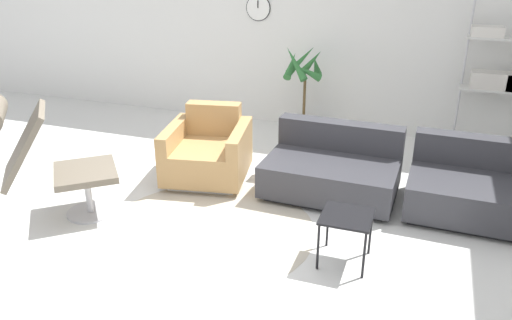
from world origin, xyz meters
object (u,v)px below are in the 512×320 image
(couch_low, at_px, (332,170))
(potted_plant, at_px, (303,93))
(side_table, at_px, (346,221))
(shelf_unit, at_px, (502,69))
(couch_second, at_px, (466,188))
(armchair_red, at_px, (208,153))
(lounge_chair, at_px, (38,148))

(couch_low, distance_m, potted_plant, 1.72)
(side_table, height_order, potted_plant, potted_plant)
(couch_low, bearing_deg, shelf_unit, -131.27)
(couch_second, bearing_deg, side_table, 54.17)
(armchair_red, distance_m, side_table, 1.99)
(couch_low, relative_size, shelf_unit, 0.72)
(lounge_chair, bearing_deg, potted_plant, 111.33)
(armchair_red, xyz_separation_m, potted_plant, (0.61, 1.61, 0.31))
(couch_second, distance_m, potted_plant, 2.50)
(armchair_red, height_order, side_table, armchair_red)
(armchair_red, height_order, potted_plant, potted_plant)
(side_table, bearing_deg, couch_low, 106.24)
(shelf_unit, bearing_deg, side_table, -113.08)
(potted_plant, bearing_deg, side_table, -68.65)
(couch_low, bearing_deg, potted_plant, -63.36)
(couch_low, relative_size, side_table, 3.18)
(couch_second, bearing_deg, couch_low, 1.94)
(lounge_chair, distance_m, armchair_red, 1.71)
(armchair_red, bearing_deg, couch_low, 173.15)
(armchair_red, height_order, couch_second, armchair_red)
(couch_low, xyz_separation_m, shelf_unit, (1.56, 1.69, 0.79))
(armchair_red, relative_size, potted_plant, 0.85)
(armchair_red, relative_size, side_table, 2.46)
(armchair_red, distance_m, potted_plant, 1.75)
(potted_plant, relative_size, shelf_unit, 0.66)
(side_table, xyz_separation_m, potted_plant, (-1.06, 2.70, 0.23))
(shelf_unit, bearing_deg, lounge_chair, -141.19)
(armchair_red, xyz_separation_m, shelf_unit, (2.89, 1.78, 0.75))
(couch_second, height_order, side_table, couch_second)
(couch_low, xyz_separation_m, potted_plant, (-0.71, 1.52, 0.35))
(side_table, relative_size, shelf_unit, 0.23)
(couch_low, relative_size, couch_second, 1.24)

